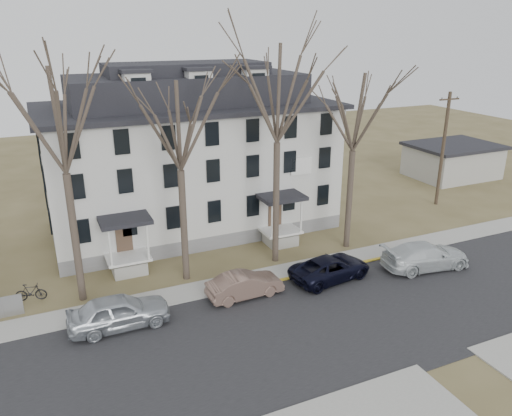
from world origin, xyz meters
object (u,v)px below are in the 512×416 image
car_tan (245,285)px  bicycle_left (120,263)px  tree_center (278,87)px  car_silver (119,312)px  tree_far_left (58,113)px  car_white (426,256)px  tree_mid_right (355,107)px  boarding_house (190,157)px  bicycle_right (31,293)px  car_navy (330,269)px  utility_pole_far (443,148)px  tree_mid_left (178,120)px

car_tan → bicycle_left: 8.56m
tree_center → car_silver: bearing=-160.8°
tree_far_left → bicycle_left: bearing=47.6°
tree_far_left → car_white: size_ratio=2.43×
tree_mid_right → tree_center: bearing=180.0°
tree_center → car_white: (8.09, -4.86, -10.27)m
boarding_house → bicycle_right: boarding_house is taller
tree_center → car_navy: bearing=-63.2°
car_navy → tree_far_left: bearing=67.6°
car_white → bicycle_left: size_ratio=3.34×
tree_far_left → car_silver: (1.42, -3.69, -9.49)m
tree_far_left → car_tan: size_ratio=3.17×
utility_pole_far → car_silver: size_ratio=1.89×
tree_center → boarding_house: bearing=110.2°
car_navy → bicycle_right: car_navy is taller
car_tan → utility_pole_far: bearing=-71.9°
car_tan → car_navy: car_tan is taller
tree_mid_left → tree_far_left: bearing=180.0°
tree_far_left → utility_pole_far: bearing=8.1°
boarding_house → car_navy: size_ratio=4.08×
tree_center → car_silver: size_ratio=2.92×
tree_mid_right → bicycle_left: 17.75m
car_silver → boarding_house: bearing=-32.6°
car_tan → car_silver: bearing=89.7°
car_silver → car_white: (18.67, -1.17, -0.04)m
tree_mid_left → car_navy: (7.86, -3.67, -8.89)m
car_white → bicycle_left: car_white is taller
tree_center → car_tan: tree_center is taller
bicycle_left → tree_far_left: bearing=169.8°
car_navy → bicycle_right: size_ratio=3.04×
bicycle_right → tree_center: bearing=-78.8°
tree_far_left → car_tan: 13.22m
bicycle_left → car_navy: bearing=-87.5°
car_silver → tree_mid_left: bearing=-51.1°
tree_far_left → bicycle_right: 10.22m
car_navy → car_tan: bearing=80.6°
boarding_house → utility_pole_far: (20.50, -3.95, -0.47)m
tree_mid_right → car_navy: size_ratio=2.50×
car_silver → bicycle_left: car_silver is taller
car_tan → tree_far_left: bearing=65.4°
boarding_house → tree_mid_right: (8.50, -8.15, 4.22)m
tree_mid_right → utility_pole_far: tree_mid_right is taller
car_tan → bicycle_left: size_ratio=2.56×
tree_mid_right → bicycle_left: (-14.95, 2.80, -9.16)m
tree_mid_left → car_navy: 12.42m
tree_far_left → car_tan: (8.36, -3.50, -9.63)m
tree_center → car_tan: 11.54m
boarding_house → car_tan: 12.57m
tree_center → tree_mid_right: tree_center is taller
tree_center → tree_mid_right: 5.70m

